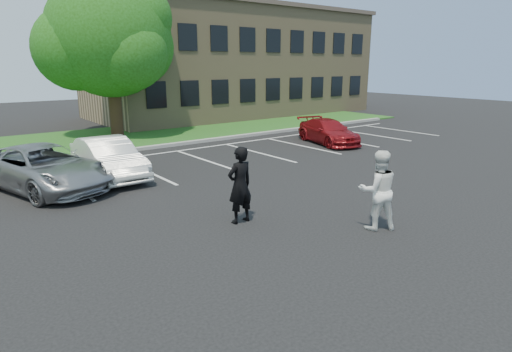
{
  "coord_description": "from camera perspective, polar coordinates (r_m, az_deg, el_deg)",
  "views": [
    {
      "loc": [
        -6.51,
        -7.37,
        4.05
      ],
      "look_at": [
        0.0,
        1.0,
        1.25
      ],
      "focal_mm": 30.0,
      "sensor_mm": 36.0,
      "label": 1
    }
  ],
  "objects": [
    {
      "name": "ground_plane",
      "position": [
        10.63,
        3.34,
        -7.62
      ],
      "size": [
        90.0,
        90.0,
        0.0
      ],
      "primitive_type": "plane",
      "color": "black",
      "rests_on": "ground"
    },
    {
      "name": "curb",
      "position": [
        20.82,
        -18.96,
        2.98
      ],
      "size": [
        40.0,
        0.3,
        0.15
      ],
      "primitive_type": "cube",
      "color": "gray",
      "rests_on": "ground"
    },
    {
      "name": "grass_strip",
      "position": [
        24.59,
        -22.07,
        4.33
      ],
      "size": [
        44.0,
        8.0,
        0.08
      ],
      "primitive_type": "cube",
      "color": "#1F4E1C",
      "rests_on": "ground"
    },
    {
      "name": "stall_lines",
      "position": [
        18.58,
        -11.74,
        1.92
      ],
      "size": [
        34.0,
        5.36,
        0.01
      ],
      "color": "silver",
      "rests_on": "ground"
    },
    {
      "name": "office_building",
      "position": [
        35.81,
        -3.06,
        14.96
      ],
      "size": [
        22.4,
        10.4,
        8.3
      ],
      "color": "#98845D",
      "rests_on": "ground"
    },
    {
      "name": "tree",
      "position": [
        25.64,
        -18.82,
        16.96
      ],
      "size": [
        7.8,
        7.2,
        8.8
      ],
      "color": "black",
      "rests_on": "ground"
    },
    {
      "name": "man_black_suit",
      "position": [
        11.01,
        -2.15,
        -1.23
      ],
      "size": [
        0.76,
        0.51,
        2.02
      ],
      "primitive_type": "imported",
      "rotation": [
        0.0,
        0.0,
        3.18
      ],
      "color": "black",
      "rests_on": "ground"
    },
    {
      "name": "man_white_shirt",
      "position": [
        11.02,
        15.93,
        -1.83
      ],
      "size": [
        1.23,
        1.16,
        2.01
      ],
      "primitive_type": "imported",
      "rotation": [
        0.0,
        0.0,
        2.6
      ],
      "color": "white",
      "rests_on": "ground"
    },
    {
      "name": "car_silver_minivan",
      "position": [
        15.64,
        -26.42,
        0.98
      ],
      "size": [
        3.87,
        5.76,
        1.47
      ],
      "primitive_type": "imported",
      "rotation": [
        0.0,
        0.0,
        0.3
      ],
      "color": "#96989C",
      "rests_on": "ground"
    },
    {
      "name": "car_white_sedan",
      "position": [
        16.38,
        -19.08,
        2.26
      ],
      "size": [
        1.55,
        4.39,
        1.44
      ],
      "primitive_type": "imported",
      "rotation": [
        0.0,
        0.0,
        -0.01
      ],
      "color": "white",
      "rests_on": "ground"
    },
    {
      "name": "car_red_compact",
      "position": [
        22.61,
        9.61,
        5.86
      ],
      "size": [
        2.79,
        4.55,
        1.23
      ],
      "primitive_type": "imported",
      "rotation": [
        0.0,
        0.0,
        -0.27
      ],
      "color": "maroon",
      "rests_on": "ground"
    }
  ]
}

